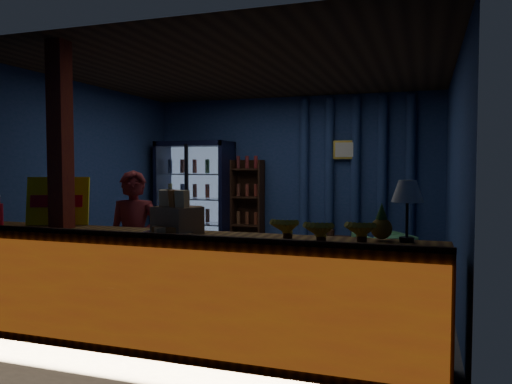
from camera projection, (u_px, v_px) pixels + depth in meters
ground at (246, 292)px, 5.95m from camera, size 4.60×4.60×0.00m
room_walls at (246, 160)px, 5.86m from camera, size 4.60×4.60×4.60m
counter at (167, 290)px, 4.11m from camera, size 4.40×0.57×0.99m
support_post at (61, 189)px, 4.42m from camera, size 0.16×0.16×2.60m
beverage_cooler at (197, 201)px, 8.21m from camera, size 1.20×0.62×1.90m
bottle_shelf at (248, 210)px, 8.07m from camera, size 0.50×0.28×1.60m
curtain_folds at (355, 179)px, 7.58m from camera, size 1.74×0.14×2.50m
framed_picture at (345, 150)px, 7.56m from camera, size 0.36×0.04×0.28m
shopkeeper at (134, 245)px, 4.89m from camera, size 0.61×0.49×1.46m
green_chair at (383, 255)px, 6.70m from camera, size 0.90×0.91×0.61m
side_table at (331, 255)px, 7.00m from camera, size 0.58×0.43×0.61m
yellow_sign at (58, 201)px, 4.66m from camera, size 0.56×0.32×0.45m
snack_box_left at (176, 217)px, 4.16m from camera, size 0.35×0.30×0.36m
snack_box_centre at (178, 218)px, 4.10m from camera, size 0.42×0.38×0.36m
pastry_tray at (168, 232)px, 4.02m from camera, size 0.43×0.43×0.07m
banana_bunches at (322, 229)px, 3.66m from camera, size 0.81×0.31×0.18m
table_lamp at (407, 194)px, 3.61m from camera, size 0.23×0.23×0.45m
pineapple at (381, 225)px, 3.71m from camera, size 0.16×0.16×0.27m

